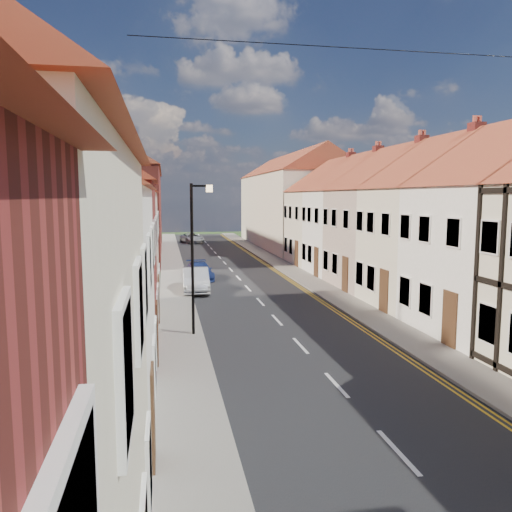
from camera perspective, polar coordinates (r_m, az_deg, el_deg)
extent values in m
cube|color=black|center=(30.59, -0.92, -3.74)|extent=(7.00, 90.00, 0.02)
cube|color=slate|center=(30.18, -9.21, -3.87)|extent=(1.80, 90.00, 0.12)
cube|color=slate|center=(31.59, 6.99, -3.36)|extent=(1.80, 90.00, 0.12)
cube|color=beige|center=(27.32, 21.10, 0.87)|extent=(8.00, 5.00, 6.00)
cube|color=maroon|center=(25.73, 23.85, 12.02)|extent=(0.60, 0.60, 1.60)
cube|color=#BFAD97|center=(32.03, 16.06, 1.87)|extent=(8.00, 5.80, 6.00)
cube|color=maroon|center=(29.99, 18.38, 11.42)|extent=(0.60, 0.60, 1.60)
cube|color=white|center=(36.92, 12.33, 2.60)|extent=(8.00, 5.00, 6.00)
cube|color=maroon|center=(35.18, 13.77, 10.84)|extent=(0.60, 0.60, 1.60)
cube|color=beige|center=(41.94, 9.49, 3.15)|extent=(8.00, 5.80, 6.00)
cube|color=maroon|center=(39.79, 10.78, 10.42)|extent=(0.60, 0.60, 1.60)
cube|color=maroon|center=(18.41, -23.96, -1.77)|extent=(8.00, 5.50, 6.10)
cube|color=maroon|center=(16.38, -26.69, 15.57)|extent=(0.60, 0.60, 1.60)
cube|color=#BFAD97|center=(24.06, -20.75, -0.10)|extent=(8.00, 6.10, 5.80)
cube|color=maroon|center=(21.64, -22.50, 12.65)|extent=(0.60, 0.60, 1.60)
cube|color=beige|center=(56.51, 4.21, 5.16)|extent=(8.00, 24.00, 8.00)
cube|color=maroon|center=(49.88, -15.47, 4.71)|extent=(8.00, 24.00, 8.00)
cylinder|color=black|center=(19.84, -7.28, -0.45)|extent=(0.12, 0.12, 6.00)
cube|color=black|center=(19.71, -6.39, 7.97)|extent=(0.70, 0.08, 0.08)
cube|color=#FFD899|center=(19.74, -5.36, 7.69)|extent=(0.25, 0.15, 0.28)
imported|color=#A9ACB1|center=(29.79, -6.91, -2.72)|extent=(1.58, 4.28, 1.40)
imported|color=navy|center=(34.11, -6.48, -1.71)|extent=(1.88, 4.11, 1.16)
imported|color=#AFB2B7|center=(61.05, -7.33, 2.06)|extent=(3.08, 4.82, 1.24)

